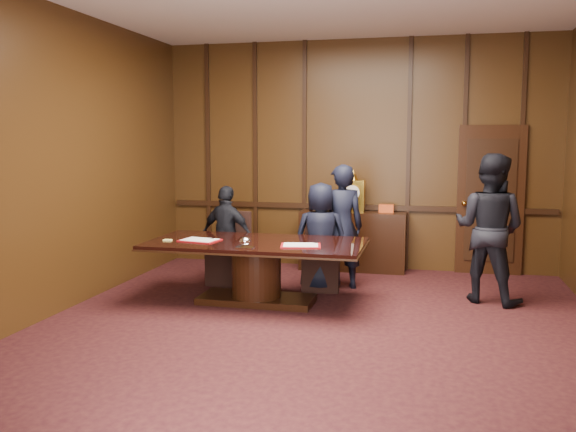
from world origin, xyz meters
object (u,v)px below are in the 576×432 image
at_px(witness_left, 341,227).
at_px(conference_table, 256,262).
at_px(witness_right, 489,228).
at_px(sideboard, 353,239).
at_px(signatory_left, 227,236).
at_px(signatory_right, 321,237).

bearing_deg(witness_left, conference_table, 31.13).
bearing_deg(witness_right, sideboard, -13.01).
bearing_deg(signatory_left, witness_right, -166.28).
bearing_deg(conference_table, signatory_left, 129.09).
height_order(signatory_left, signatory_right, signatory_right).
bearing_deg(signatory_right, witness_right, 168.13).
bearing_deg(witness_left, witness_right, 154.85).
relative_size(sideboard, witness_right, 0.88).
bearing_deg(conference_table, witness_right, 14.57).
height_order(sideboard, conference_table, sideboard).
bearing_deg(sideboard, witness_left, -90.48).
bearing_deg(witness_right, conference_table, 39.49).
bearing_deg(conference_table, witness_left, 47.96).
relative_size(sideboard, witness_left, 0.96).
relative_size(conference_table, signatory_left, 1.92).
bearing_deg(witness_left, sideboard, -107.31).
distance_m(signatory_left, witness_left, 1.56).
relative_size(signatory_left, signatory_right, 0.95).
height_order(conference_table, witness_right, witness_right).
xyz_separation_m(signatory_right, witness_right, (2.10, -0.08, 0.19)).
distance_m(witness_left, witness_right, 1.88).
xyz_separation_m(sideboard, witness_left, (-0.01, -1.17, 0.35)).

